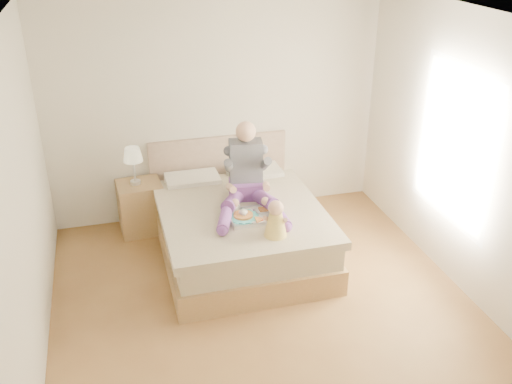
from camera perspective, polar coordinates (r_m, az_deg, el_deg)
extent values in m
cube|color=brown|center=(5.63, 0.88, -11.39)|extent=(4.00, 4.20, 0.01)
cube|color=silver|center=(4.52, 1.12, 16.85)|extent=(4.00, 4.20, 0.02)
cube|color=beige|center=(6.83, -3.98, 8.36)|extent=(4.00, 0.02, 2.70)
cube|color=beige|center=(3.27, 11.62, -14.06)|extent=(4.00, 0.02, 2.70)
cube|color=beige|center=(4.82, -22.51, -1.58)|extent=(0.02, 4.20, 2.70)
cube|color=beige|center=(5.77, 20.46, 3.30)|extent=(0.02, 4.20, 2.70)
cube|color=white|center=(5.89, 19.35, 4.48)|extent=(0.02, 1.30, 1.60)
cube|color=#FFF8D1|center=(5.89, 19.31, 4.47)|extent=(0.01, 1.18, 1.48)
cube|color=olive|center=(6.36, -1.65, -5.00)|extent=(1.68, 2.13, 0.28)
cube|color=tan|center=(6.23, -1.68, -2.96)|extent=(1.60, 2.05, 0.24)
cube|color=tan|center=(6.03, -1.36, -2.26)|extent=(1.70, 1.80, 0.09)
cube|color=silver|center=(6.74, -6.36, 1.04)|extent=(0.62, 0.40, 0.14)
cube|color=silver|center=(6.88, -0.11, 1.75)|extent=(0.62, 0.40, 0.14)
cube|color=gray|center=(7.13, -3.75, 1.82)|extent=(1.70, 0.08, 1.00)
cube|color=olive|center=(6.86, -11.44, -1.48)|extent=(0.53, 0.48, 0.61)
cylinder|color=silver|center=(6.72, -11.96, 0.96)|extent=(0.12, 0.12, 0.04)
cylinder|color=silver|center=(6.67, -12.07, 2.08)|extent=(0.02, 0.02, 0.25)
cone|color=beige|center=(6.59, -12.24, 3.69)|extent=(0.22, 0.22, 0.16)
cube|color=#633380|center=(6.27, -0.96, 0.31)|extent=(0.41, 0.35, 0.18)
cube|color=#3C3C45|center=(6.20, -1.03, 3.08)|extent=(0.38, 0.27, 0.47)
sphere|color=#D7A586|center=(6.04, -1.03, 6.06)|extent=(0.22, 0.22, 0.22)
cylinder|color=#633380|center=(6.05, -2.23, -0.81)|extent=(0.37, 0.52, 0.21)
cylinder|color=#633380|center=(5.72, -3.12, -2.69)|extent=(0.26, 0.47, 0.12)
sphere|color=#633380|center=(5.54, -3.39, -3.87)|extent=(0.11, 0.11, 0.11)
cylinder|color=#3C3C45|center=(6.05, -2.77, 2.66)|extent=(0.16, 0.31, 0.24)
cylinder|color=#D7A586|center=(5.95, -2.51, 0.39)|extent=(0.09, 0.31, 0.16)
sphere|color=#D7A586|center=(5.87, -2.11, -1.08)|extent=(0.09, 0.09, 0.09)
cylinder|color=#633380|center=(6.08, 0.73, -0.66)|extent=(0.24, 0.53, 0.21)
cylinder|color=#633380|center=(5.77, 2.34, -2.40)|extent=(0.13, 0.45, 0.12)
sphere|color=#633380|center=(5.60, 3.06, -3.52)|extent=(0.11, 0.11, 0.11)
cylinder|color=#3C3C45|center=(6.08, 0.93, 2.83)|extent=(0.10, 0.30, 0.24)
cylinder|color=#D7A586|center=(5.99, 1.05, 0.57)|extent=(0.15, 0.31, 0.16)
sphere|color=#D7A586|center=(5.90, 0.94, -0.92)|extent=(0.09, 0.09, 0.09)
cube|color=silver|center=(5.86, -0.25, -2.53)|extent=(0.52, 0.41, 0.01)
cylinder|color=#45C6C8|center=(5.84, -1.28, -2.49)|extent=(0.30, 0.30, 0.02)
cylinder|color=#C98243|center=(5.83, -1.28, -2.32)|extent=(0.20, 0.20, 0.02)
cylinder|color=white|center=(5.93, -2.21, -1.59)|extent=(0.09, 0.09, 0.10)
torus|color=white|center=(5.94, -1.71, -1.50)|extent=(0.02, 0.07, 0.07)
cylinder|color=#8D6245|center=(5.90, -2.22, -1.17)|extent=(0.08, 0.08, 0.01)
cylinder|color=white|center=(5.96, 0.75, -1.87)|extent=(0.17, 0.17, 0.01)
cube|color=#C98243|center=(5.95, 0.75, -1.73)|extent=(0.10, 0.09, 0.02)
cylinder|color=white|center=(5.77, 0.29, -2.91)|extent=(0.17, 0.17, 0.01)
ellipsoid|color=#B01512|center=(5.75, 0.53, -2.80)|extent=(0.04, 0.04, 0.01)
cylinder|color=white|center=(5.94, 1.47, -1.34)|extent=(0.08, 0.08, 0.13)
cylinder|color=orange|center=(5.94, 1.47, -1.36)|extent=(0.07, 0.07, 0.13)
cylinder|color=white|center=(5.80, 1.71, -2.57)|extent=(0.08, 0.08, 0.04)
cylinder|color=#48220A|center=(5.80, 1.71, -2.58)|extent=(0.07, 0.07, 0.03)
cone|color=gold|center=(5.50, 1.97, -3.25)|extent=(0.22, 0.22, 0.24)
sphere|color=#D7A586|center=(5.42, 2.00, -1.61)|extent=(0.15, 0.15, 0.15)
cylinder|color=#D7A586|center=(5.64, 1.72, -3.36)|extent=(0.14, 0.17, 0.06)
sphere|color=#D7A586|center=(5.72, 1.81, -2.95)|extent=(0.05, 0.05, 0.05)
cylinder|color=#D7A586|center=(5.50, 1.08, -2.69)|extent=(0.11, 0.12, 0.10)
cylinder|color=#D7A586|center=(5.63, 2.56, -3.44)|extent=(0.10, 0.18, 0.06)
sphere|color=#D7A586|center=(5.70, 2.74, -3.03)|extent=(0.05, 0.05, 0.05)
cylinder|color=#D7A586|center=(5.48, 2.91, -2.86)|extent=(0.06, 0.13, 0.10)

